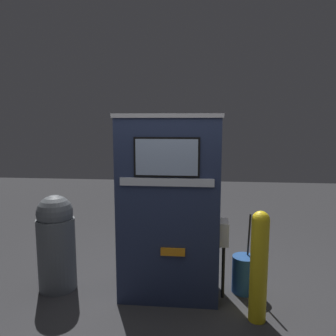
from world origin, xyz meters
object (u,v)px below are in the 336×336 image
at_px(gas_pump, 169,207).
at_px(trash_bin, 56,241).
at_px(safety_bollard, 259,264).
at_px(squeegee_bucket, 244,274).

bearing_deg(gas_pump, trash_bin, 179.60).
distance_m(safety_bollard, trash_bin, 2.13).
bearing_deg(gas_pump, safety_bollard, -24.08).
xyz_separation_m(trash_bin, squeegee_bucket, (2.03, 0.12, -0.33)).
height_order(gas_pump, safety_bollard, gas_pump).
relative_size(safety_bollard, trash_bin, 0.99).
bearing_deg(safety_bollard, squeegee_bucket, 96.36).
relative_size(gas_pump, safety_bollard, 1.82).
height_order(safety_bollard, squeegee_bucket, safety_bollard).
bearing_deg(squeegee_bucket, safety_bollard, -83.64).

